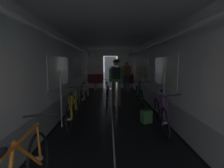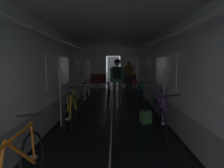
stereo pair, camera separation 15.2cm
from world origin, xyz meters
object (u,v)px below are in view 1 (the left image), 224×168
(bench_seat_far_left, at_px, (95,81))
(bicycle_yellow, at_px, (73,111))
(bicycle_silver_in_aisle, at_px, (107,94))
(bicycle_teal, at_px, (140,95))
(person_standing_near_bench, at_px, (127,74))
(bicycle_purple, at_px, (161,114))
(backpack_on_floor, at_px, (146,116))
(bicycle_white, at_px, (85,95))
(bench_seat_far_right, at_px, (126,81))
(person_cyclist_aisle, at_px, (116,77))

(bench_seat_far_left, height_order, bicycle_yellow, bench_seat_far_left)
(bench_seat_far_left, relative_size, bicycle_silver_in_aisle, 0.58)
(bicycle_teal, bearing_deg, person_standing_near_bench, 93.16)
(bicycle_purple, xyz_separation_m, backpack_on_floor, (-0.25, 0.47, -0.21))
(bicycle_white, bearing_deg, person_standing_near_bench, 60.97)
(bench_seat_far_right, relative_size, bicycle_purple, 0.58)
(bench_seat_far_left, bearing_deg, person_standing_near_bench, -11.79)
(bench_seat_far_left, bearing_deg, bicycle_teal, -61.60)
(person_cyclist_aisle, height_order, bicycle_silver_in_aisle, person_cyclist_aisle)
(bicycle_purple, height_order, backpack_on_floor, bicycle_purple)
(bicycle_yellow, xyz_separation_m, bicycle_silver_in_aisle, (0.85, 2.33, 0.00))
(bench_seat_far_left, bearing_deg, bench_seat_far_right, 0.00)
(backpack_on_floor, bearing_deg, bicycle_purple, -61.75)
(person_standing_near_bench, xyz_separation_m, backpack_on_floor, (-0.00, -5.35, -0.81))
(bench_seat_far_right, distance_m, bicycle_teal, 3.68)
(person_standing_near_bench, distance_m, backpack_on_floor, 5.41)
(bicycle_teal, xyz_separation_m, bicycle_yellow, (-2.08, -2.26, 0.00))
(bicycle_yellow, distance_m, person_cyclist_aisle, 2.48)
(bench_seat_far_right, bearing_deg, bicycle_white, -116.51)
(bicycle_teal, height_order, person_cyclist_aisle, person_cyclist_aisle)
(bicycle_silver_in_aisle, bearing_deg, backpack_on_floor, -63.69)
(bench_seat_far_right, height_order, person_standing_near_bench, person_standing_near_bench)
(person_cyclist_aisle, bearing_deg, bicycle_yellow, -119.70)
(bicycle_yellow, bearing_deg, person_cyclist_aisle, 60.30)
(bicycle_silver_in_aisle, bearing_deg, bench_seat_far_right, 73.69)
(bench_seat_far_left, height_order, bicycle_silver_in_aisle, bench_seat_far_left)
(bicycle_white, height_order, backpack_on_floor, bicycle_white)
(bench_seat_far_left, bearing_deg, person_cyclist_aisle, -74.34)
(bench_seat_far_left, bearing_deg, backpack_on_floor, -72.52)
(bicycle_purple, bearing_deg, bench_seat_far_left, 108.35)
(bicycle_yellow, bearing_deg, bicycle_purple, -7.05)
(bench_seat_far_left, relative_size, person_cyclist_aisle, 0.57)
(bicycle_white, relative_size, backpack_on_floor, 4.98)
(bench_seat_far_right, distance_m, bicycle_yellow, 6.22)
(bench_seat_far_right, relative_size, bicycle_white, 0.58)
(bicycle_white, relative_size, person_standing_near_bench, 1.00)
(bench_seat_far_left, bearing_deg, bicycle_yellow, -90.95)
(bench_seat_far_left, height_order, person_standing_near_bench, person_standing_near_bench)
(bicycle_yellow, distance_m, backpack_on_floor, 1.92)
(bench_seat_far_right, distance_m, backpack_on_floor, 5.74)
(bicycle_teal, bearing_deg, backpack_on_floor, -95.05)
(bicycle_white, distance_m, bicycle_yellow, 2.16)
(person_standing_near_bench, bearing_deg, person_cyclist_aisle, -101.70)
(person_cyclist_aisle, bearing_deg, bicycle_teal, 11.75)
(bicycle_purple, relative_size, person_cyclist_aisle, 0.98)
(bicycle_purple, height_order, bicycle_yellow, bicycle_purple)
(bench_seat_far_left, xyz_separation_m, backpack_on_floor, (1.80, -5.72, -0.40))
(bench_seat_far_left, xyz_separation_m, bicycle_white, (-0.08, -3.76, -0.18))
(bicycle_yellow, height_order, person_standing_near_bench, person_standing_near_bench)
(bicycle_white, distance_m, person_standing_near_bench, 3.92)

